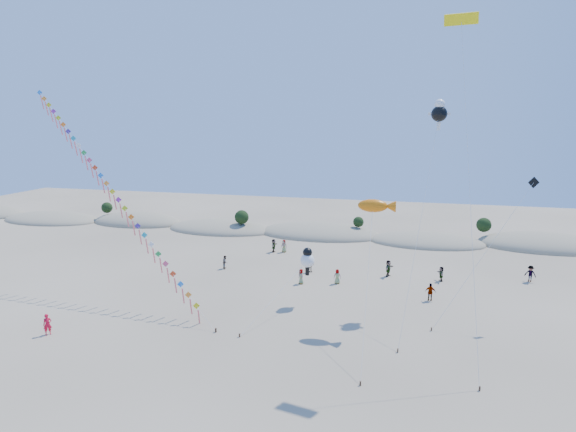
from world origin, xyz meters
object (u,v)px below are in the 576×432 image
Objects in this scene: fish_kite at (377,206)px; parafoil_kite at (462,25)px; kite_train at (107,186)px; flyer_foreground at (47,324)px.

fish_kite is 15.00m from parafoil_kite.
fish_kite is at bearing 162.50° from parafoil_kite.
kite_train is at bearing 176.39° from fish_kite.
parafoil_kite is 39.67m from flyer_foreground.
kite_train reaches higher than flyer_foreground.
parafoil_kite is (5.66, -1.78, 13.78)m from fish_kite.
parafoil_kite is at bearing -6.10° from kite_train.
kite_train reaches higher than fish_kite.
fish_kite is 0.46× the size of parafoil_kite.
parafoil_kite reaches higher than fish_kite.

